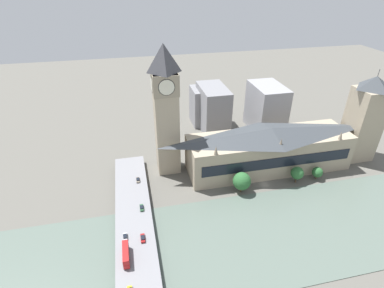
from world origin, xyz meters
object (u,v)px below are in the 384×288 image
Objects in this scene: car_northbound_mid at (142,208)px; car_southbound_mid at (143,238)px; car_northbound_lead at (138,180)px; clock_tower at (166,108)px; car_northbound_tail at (125,237)px; parliament_hall at (269,149)px; victoria_tower at (364,119)px; road_bridge at (136,251)px; double_decker_bus_mid at (126,254)px.

car_southbound_mid is (-19.16, 0.95, 0.03)m from car_northbound_mid.
car_northbound_lead is at bearing 0.89° from car_northbound_mid.
car_northbound_tail is (-53.93, 26.97, -34.65)m from clock_tower.
clock_tower reaches higher than car_southbound_mid.
car_northbound_lead is 41.87m from car_southbound_mid.
car_northbound_tail is at bearing 116.38° from parliament_hall.
road_bridge is at bearing 109.41° from victoria_tower.
double_decker_bus_mid is 2.40× the size of car_northbound_mid.
double_decker_bus_mid is 11.23m from car_southbound_mid.
car_southbound_mid reaches higher than car_northbound_mid.
victoria_tower is at bearing -70.59° from road_bridge.
parliament_hall is 95.48m from road_bridge.
car_northbound_mid is (27.60, -8.11, -1.89)m from double_decker_bus_mid.
double_decker_bus_mid is 50.94m from car_northbound_lead.
car_southbound_mid is (5.13, -3.18, 1.59)m from road_bridge.
car_southbound_mid is at bearing -31.76° from road_bridge.
parliament_hall is 20.17× the size of car_northbound_lead.
car_northbound_lead is (-2.65, 77.19, -8.21)m from parliament_hall.
car_southbound_mid reaches higher than road_bridge.
parliament_hall is at bearing -71.73° from car_northbound_mid.
car_northbound_tail is at bearing 72.70° from car_southbound_mid.
car_northbound_mid is 19.18m from car_southbound_mid.
victoria_tower is 0.40× the size of road_bridge.
clock_tower is at bearing -22.50° from double_decker_bus_mid.
car_southbound_mid is (-44.58, 137.88, -21.25)m from victoria_tower.
victoria_tower is at bearing -79.48° from car_northbound_mid.
victoria_tower reaches higher than parliament_hall.
parliament_hall is 77.67m from car_northbound_lead.
parliament_hall reaches higher than car_northbound_tail.
car_northbound_mid reaches higher than road_bridge.
road_bridge is at bearing -50.25° from double_decker_bus_mid.
double_decker_bus_mid is (-52.96, 84.94, -6.33)m from parliament_hall.
road_bridge is at bearing -150.67° from car_northbound_tail.
double_decker_bus_mid reaches higher than car_southbound_mid.
clock_tower is at bearing 84.38° from victoria_tower.
car_southbound_mid is (-44.52, 77.79, -8.20)m from parliament_hall.
victoria_tower is (0.06, -60.09, 13.05)m from parliament_hall.
clock_tower is 16.03× the size of car_northbound_mid.
car_northbound_mid is at bearing -26.20° from car_northbound_tail.
parliament_hall is 64.97m from clock_tower.
car_northbound_mid is at bearing -16.37° from double_decker_bus_mid.
car_northbound_tail is (-16.87, 8.30, 0.07)m from car_northbound_mid.
car_northbound_tail reaches higher than car_northbound_lead.
parliament_hall is at bearing -88.03° from car_northbound_lead.
car_southbound_mid is at bearing 160.76° from clock_tower.
clock_tower is at bearing -20.39° from road_bridge.
parliament_hall reaches higher than road_bridge.
car_northbound_mid is 0.97× the size of car_southbound_mid.
car_southbound_mid is at bearing 107.92° from victoria_tower.
clock_tower reaches higher than double_decker_bus_mid.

